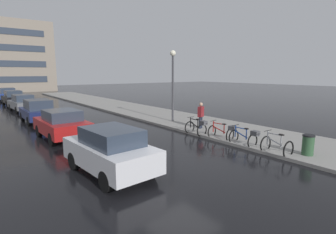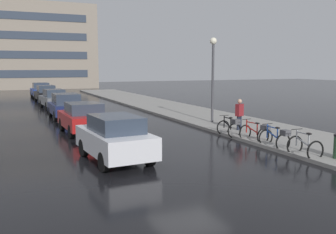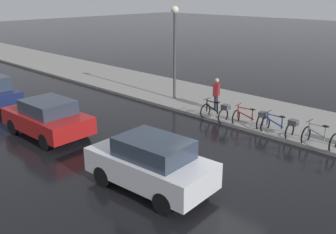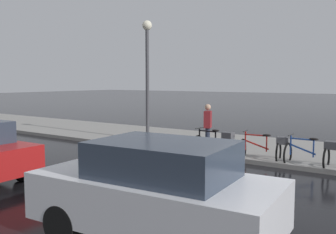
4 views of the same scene
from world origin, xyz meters
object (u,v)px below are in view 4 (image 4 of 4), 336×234
Objects in this scene: bicycle_farthest at (215,144)px; car_white at (157,191)px; bicycle_second at (312,153)px; pedestrian at (208,125)px; streetlamp at (147,63)px; bicycle_third at (265,148)px.

car_white is at bearing -160.30° from bicycle_farthest.
bicycle_second is 0.83× the size of pedestrian.
pedestrian is 3.65m from streetlamp.
bicycle_third is 0.87× the size of pedestrian.
car_white is (-6.55, -0.63, 0.36)m from bicycle_third.
streetlamp is (7.42, 5.91, 2.43)m from car_white.
streetlamp is at bearing 88.20° from pedestrian.
bicycle_third is at bearing -107.65° from pedestrian.
bicycle_second is 0.36× the size of car_white.
bicycle_farthest is at bearing 19.70° from car_white.
bicycle_second is 1.41m from bicycle_third.
streetlamp is at bearing 38.54° from car_white.
bicycle_third reaches higher than bicycle_second.
bicycle_third is 0.30× the size of streetlamp.
bicycle_third is at bearing -99.36° from streetlamp.
pedestrian is at bearing 72.35° from bicycle_third.
car_white is at bearing -157.16° from pedestrian.
pedestrian reaches higher than bicycle_farthest.
bicycle_second is at bearing -6.82° from car_white.
pedestrian is at bearing 77.60° from bicycle_second.
car_white is 9.80m from streetlamp.
pedestrian is at bearing -91.80° from streetlamp.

